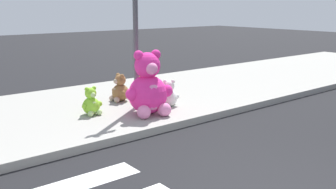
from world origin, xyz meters
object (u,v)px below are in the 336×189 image
object	(u,v)px
plush_lime	(91,103)
plush_yellow	(141,88)
sign_pole	(136,30)
plush_pink_large	(148,89)
plush_brown	(120,90)
plush_white	(169,95)

from	to	relation	value
plush_lime	plush_yellow	size ratio (longest dim) A/B	1.12
sign_pole	plush_pink_large	size ratio (longest dim) A/B	2.41
plush_pink_large	plush_brown	xyz separation A→B (m)	(0.11, 1.31, -0.27)
plush_lime	plush_brown	world-z (taller)	plush_brown
plush_brown	plush_yellow	world-z (taller)	plush_brown
sign_pole	plush_lime	bearing A→B (deg)	174.65
sign_pole	plush_pink_large	distance (m)	1.31
plush_lime	sign_pole	bearing A→B (deg)	-5.35
sign_pole	plush_white	size ratio (longest dim) A/B	5.26
sign_pole	plush_yellow	xyz separation A→B (m)	(0.69, 0.85, -1.49)
plush_lime	plush_white	distance (m)	1.74
plush_lime	plush_brown	xyz separation A→B (m)	(1.06, 0.63, 0.03)
sign_pole	plush_white	world-z (taller)	sign_pole
plush_yellow	plush_pink_large	bearing A→B (deg)	-119.11
plush_lime	plush_yellow	distance (m)	1.90
sign_pole	plush_brown	bearing A→B (deg)	89.81
plush_brown	plush_yellow	bearing A→B (deg)	9.87
plush_pink_large	plush_white	distance (m)	0.81
plush_brown	plush_yellow	distance (m)	0.70
plush_lime	plush_white	bearing A→B (deg)	-15.16
plush_pink_large	plush_white	size ratio (longest dim) A/B	2.18
plush_pink_large	plush_yellow	size ratio (longest dim) A/B	2.54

